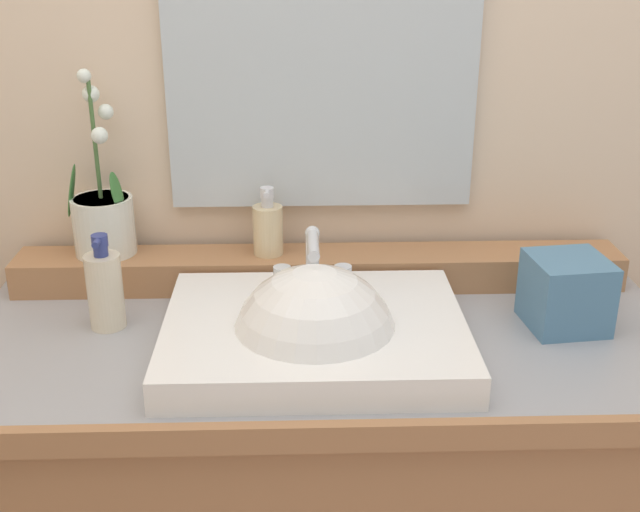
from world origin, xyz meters
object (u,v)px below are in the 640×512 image
lotion_bottle (105,289)px  tissue_box (566,292)px  potted_plant (103,216)px  sink_basin (315,342)px  soap_dispenser (268,228)px

lotion_bottle → tissue_box: bearing=-1.5°
lotion_bottle → potted_plant: bearing=101.2°
potted_plant → sink_basin: bearing=-36.2°
lotion_bottle → tissue_box: (0.81, -0.02, -0.01)m
lotion_bottle → soap_dispenser: bearing=31.3°
sink_basin → soap_dispenser: bearing=106.6°
potted_plant → lotion_bottle: 0.20m
tissue_box → soap_dispenser: bearing=160.0°
sink_basin → tissue_box: size_ratio=3.84×
tissue_box → lotion_bottle: bearing=178.5°
potted_plant → tissue_box: size_ratio=2.75×
sink_basin → soap_dispenser: (-0.08, 0.28, 0.10)m
potted_plant → soap_dispenser: bearing=-2.7°
sink_basin → soap_dispenser: 0.31m
lotion_bottle → tissue_box: lotion_bottle is taller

